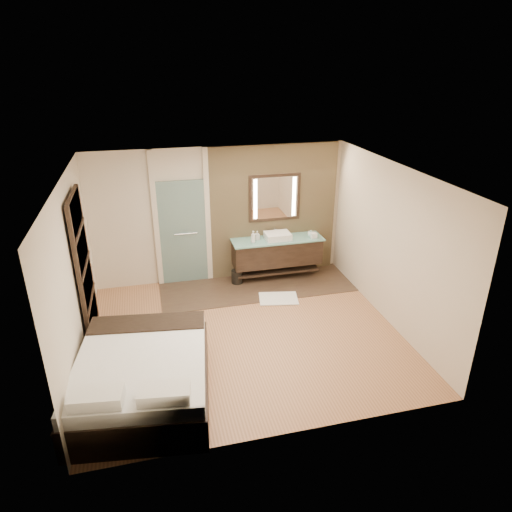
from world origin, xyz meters
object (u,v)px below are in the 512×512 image
object	(u,v)px
bed	(143,376)
mirror_unit	(275,198)
waste_bin	(237,277)
vanity	(277,252)

from	to	relation	value
bed	mirror_unit	bearing A→B (deg)	57.99
mirror_unit	waste_bin	bearing A→B (deg)	-160.30
mirror_unit	bed	size ratio (longest dim) A/B	0.45
vanity	waste_bin	bearing A→B (deg)	-175.46
waste_bin	vanity	bearing A→B (deg)	4.54
mirror_unit	bed	distance (m)	4.50
vanity	mirror_unit	distance (m)	1.10
waste_bin	bed	bearing A→B (deg)	-122.21
bed	waste_bin	xyz separation A→B (m)	(1.90, 3.01, -0.20)
vanity	bed	world-z (taller)	vanity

